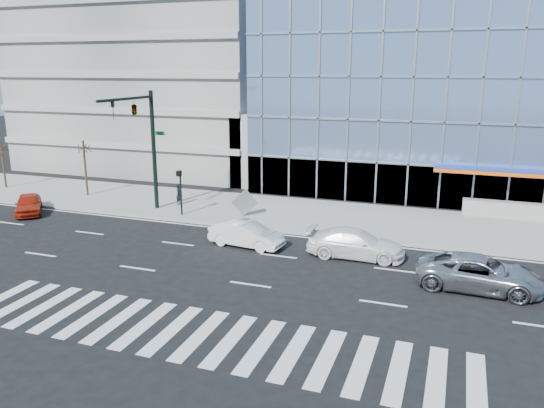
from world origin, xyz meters
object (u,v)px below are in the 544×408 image
at_px(silver_suv, 480,273).
at_px(traffic_signal, 140,123).
at_px(tilted_panel, 245,203).
at_px(street_tree_far, 1,147).
at_px(white_suv, 356,243).
at_px(street_tree_near, 84,148).
at_px(pedestrian, 179,194).
at_px(ped_signal_post, 180,185).
at_px(red_sedan, 28,204).
at_px(white_sedan, 247,234).

bearing_deg(silver_suv, traffic_signal, 77.05).
height_order(silver_suv, tilted_panel, tilted_panel).
height_order(street_tree_far, white_suv, street_tree_far).
relative_size(street_tree_near, pedestrian, 2.75).
bearing_deg(ped_signal_post, red_sedan, -165.24).
xyz_separation_m(ped_signal_post, white_suv, (12.30, -3.71, -1.41)).
xyz_separation_m(traffic_signal, ped_signal_post, (2.50, 0.37, -4.02)).
xyz_separation_m(traffic_signal, white_sedan, (8.80, -3.65, -5.47)).
bearing_deg(white_sedan, white_suv, -80.21).
height_order(street_tree_near, white_suv, street_tree_near).
xyz_separation_m(street_tree_near, red_sedan, (-0.67, -5.24, -3.11)).
bearing_deg(street_tree_near, pedestrian, -1.28).
xyz_separation_m(red_sedan, pedestrian, (8.68, 5.06, 0.25)).
bearing_deg(white_suv, street_tree_near, 71.73).
height_order(street_tree_near, red_sedan, street_tree_near).
xyz_separation_m(white_suv, red_sedan, (-22.47, 1.03, -0.07)).
height_order(street_tree_far, tilted_panel, street_tree_far).
bearing_deg(street_tree_near, silver_suv, -17.10).
distance_m(ped_signal_post, street_tree_near, 9.97).
xyz_separation_m(white_sedan, tilted_panel, (-2.24, 5.16, 0.37)).
bearing_deg(street_tree_near, red_sedan, -97.28).
xyz_separation_m(silver_suv, white_suv, (-6.00, 2.29, -0.02)).
bearing_deg(silver_suv, white_sedan, 82.84).
xyz_separation_m(ped_signal_post, street_tree_near, (-9.50, 2.56, 1.64)).
bearing_deg(ped_signal_post, white_suv, -16.78).
bearing_deg(tilted_panel, white_sedan, -104.49).
bearing_deg(pedestrian, white_suv, -117.12).
relative_size(ped_signal_post, street_tree_near, 0.71).
distance_m(traffic_signal, white_suv, 16.11).
relative_size(white_suv, tilted_panel, 3.90).
bearing_deg(red_sedan, tilted_panel, -25.45).
relative_size(street_tree_near, red_sedan, 1.07).
distance_m(ped_signal_post, red_sedan, 10.62).
xyz_separation_m(street_tree_near, pedestrian, (8.01, -0.18, -2.86)).
distance_m(white_suv, pedestrian, 15.08).
bearing_deg(traffic_signal, pedestrian, 69.90).
distance_m(silver_suv, red_sedan, 28.67).
height_order(pedestrian, tilted_panel, tilted_panel).
relative_size(white_sedan, tilted_panel, 3.23).
bearing_deg(white_suv, tilted_panel, 57.31).
bearing_deg(white_suv, pedestrian, 63.96).
relative_size(silver_suv, red_sedan, 1.39).
bearing_deg(street_tree_far, ped_signal_post, -8.31).
xyz_separation_m(ped_signal_post, silver_suv, (18.30, -5.99, -1.38)).
distance_m(traffic_signal, tilted_panel, 8.45).
bearing_deg(silver_suv, tilted_panel, 65.57).
height_order(ped_signal_post, silver_suv, ped_signal_post).
distance_m(white_suv, white_sedan, 6.01).
distance_m(traffic_signal, silver_suv, 22.22).
bearing_deg(red_sedan, street_tree_near, 42.28).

